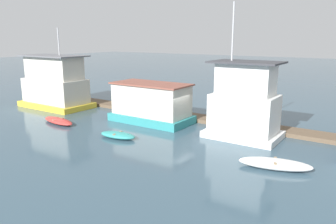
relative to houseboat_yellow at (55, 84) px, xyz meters
The scene contains 10 objects.
ground_plane 14.46m from the houseboat_yellow, ahead, with size 200.00×200.00×0.00m, color #385160.
dock_walkway 14.82m from the houseboat_yellow, 13.28° to the left, with size 42.40×2.00×0.30m, color brown.
houseboat_yellow is the anchor object (origin of this frame).
houseboat_teal 11.75m from the houseboat_yellow, ahead, with size 6.82×3.45×3.28m.
houseboat_white 19.79m from the houseboat_yellow, ahead, with size 5.10×3.47×9.32m.
dinghy_red 7.36m from the houseboat_yellow, 36.57° to the right, with size 3.92×1.69×0.43m.
dinghy_teal 13.46m from the houseboat_yellow, 19.69° to the right, with size 2.91×1.47×0.43m.
dinghy_white 23.78m from the houseboat_yellow, ahead, with size 4.07×2.26×0.54m.
mooring_post_far_left 11.93m from the houseboat_yellow, 10.29° to the left, with size 0.25×0.25×1.89m, color brown.
mooring_post_centre 7.36m from the houseboat_yellow, 17.04° to the left, with size 0.29×0.29×1.87m, color #846B4C.
Camera 1 is at (13.58, -21.22, 6.99)m, focal length 35.00 mm.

